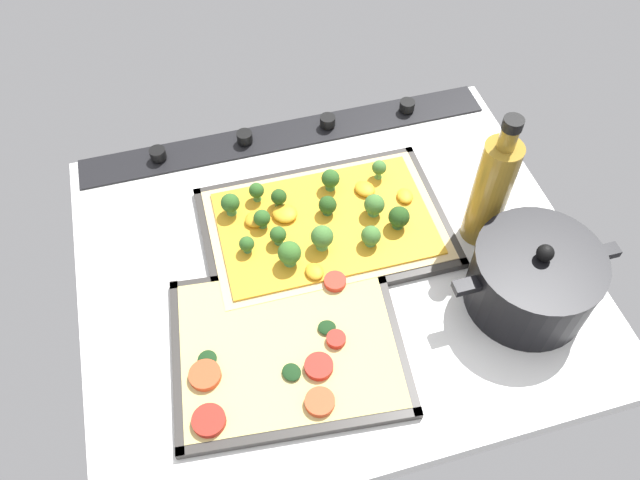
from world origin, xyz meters
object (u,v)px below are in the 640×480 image
Objects in this scene: cooking_pot at (532,279)px; oil_bottle at (491,190)px; broccoli_pizza at (323,223)px; baking_tray_back at (288,347)px; veggie_pizza_back at (286,348)px; baking_tray_front at (325,228)px.

oil_bottle is (1.42, -13.30, 4.94)cm from cooking_pot.
cooking_pot is 14.26cm from oil_bottle.
baking_tray_back is (10.48, 18.95, -1.56)cm from broccoli_pizza.
baking_tray_back is 1.43× the size of oil_bottle.
broccoli_pizza is 1.51× the size of oil_bottle.
cooking_pot reaches higher than veggie_pizza_back.
oil_bottle reaches higher than baking_tray_front.
baking_tray_front is at bearing -39.46° from cooking_pot.
broccoli_pizza reaches higher than baking_tray_back.
broccoli_pizza is at bearing -39.09° from cooking_pot.
baking_tray_front is 1.61cm from broccoli_pizza.
oil_bottle is (-23.46, 7.17, 9.88)cm from baking_tray_front.
baking_tray_back is at bearing -126.04° from veggie_pizza_back.
oil_bottle reaches higher than broccoli_pizza.
veggie_pizza_back is 1.32× the size of oil_bottle.
veggie_pizza_back is at bearing 60.86° from broccoli_pizza.
baking_tray_front is at bearing -119.98° from veggie_pizza_back.
baking_tray_back is at bearing 18.92° from oil_bottle.
broccoli_pizza is 1.06× the size of baking_tray_back.
broccoli_pizza reaches higher than baking_tray_front.
cooking_pot is at bearing 178.32° from veggie_pizza_back.
baking_tray_back is 1.38× the size of cooking_pot.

